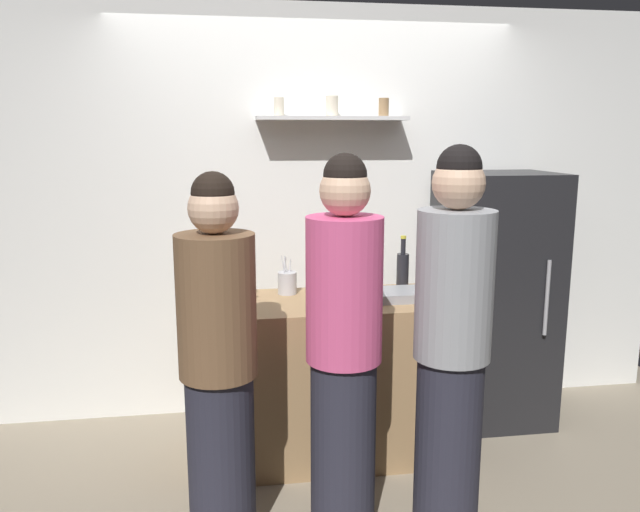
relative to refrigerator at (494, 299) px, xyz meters
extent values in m
plane|color=gray|center=(-1.08, -0.85, -0.79)|extent=(5.28, 5.28, 0.00)
cube|color=white|center=(-1.08, 0.40, 0.51)|extent=(4.80, 0.10, 2.60)
cube|color=silver|center=(-1.00, 0.24, 1.11)|extent=(0.92, 0.22, 0.02)
cylinder|color=beige|center=(-1.32, 0.24, 1.18)|extent=(0.06, 0.06, 0.11)
cylinder|color=beige|center=(-1.00, 0.24, 1.19)|extent=(0.08, 0.08, 0.12)
cylinder|color=olive|center=(-0.67, 0.24, 1.18)|extent=(0.06, 0.06, 0.11)
cube|color=black|center=(0.00, 0.00, 0.00)|extent=(0.68, 0.58, 1.58)
cylinder|color=#99999E|center=(0.19, -0.31, 0.08)|extent=(0.02, 0.02, 0.45)
cube|color=#9E7A51|center=(-1.16, -0.31, -0.34)|extent=(1.41, 0.61, 0.91)
cube|color=gray|center=(-0.75, -0.34, 0.14)|extent=(0.34, 0.24, 0.05)
cylinder|color=#B2B2B7|center=(-1.32, -0.13, 0.18)|extent=(0.11, 0.11, 0.13)
cylinder|color=silver|center=(-1.30, -0.12, 0.23)|extent=(0.02, 0.02, 0.15)
cylinder|color=silver|center=(-1.33, -0.13, 0.25)|extent=(0.01, 0.03, 0.18)
cylinder|color=silver|center=(-1.32, -0.13, 0.24)|extent=(0.03, 0.02, 0.17)
cylinder|color=silver|center=(-1.33, -0.12, 0.25)|extent=(0.01, 0.01, 0.18)
cylinder|color=silver|center=(-1.33, -0.11, 0.24)|extent=(0.03, 0.04, 0.17)
cylinder|color=silver|center=(-1.34, -0.13, 0.23)|extent=(0.01, 0.02, 0.15)
cylinder|color=silver|center=(-1.34, -0.14, 0.25)|extent=(0.03, 0.04, 0.19)
cylinder|color=silver|center=(-1.30, -0.11, 0.24)|extent=(0.02, 0.02, 0.16)
cylinder|color=black|center=(-0.62, -0.09, 0.22)|extent=(0.07, 0.07, 0.20)
cylinder|color=black|center=(-0.62, -0.09, 0.37)|extent=(0.03, 0.03, 0.09)
cylinder|color=gold|center=(-0.62, -0.09, 0.42)|extent=(0.03, 0.03, 0.02)
cylinder|color=#19471E|center=(-1.62, -0.45, 0.22)|extent=(0.07, 0.07, 0.21)
cylinder|color=#19471E|center=(-1.62, -0.45, 0.38)|extent=(0.03, 0.03, 0.09)
cylinder|color=black|center=(-1.62, -0.45, 0.43)|extent=(0.03, 0.03, 0.02)
cylinder|color=#472814|center=(-1.59, -0.23, 0.22)|extent=(0.07, 0.07, 0.21)
cylinder|color=#472814|center=(-1.59, -0.23, 0.36)|extent=(0.03, 0.03, 0.08)
cylinder|color=maroon|center=(-1.59, -0.23, 0.41)|extent=(0.03, 0.03, 0.02)
cylinder|color=silver|center=(-1.04, -0.21, 0.23)|extent=(0.08, 0.08, 0.22)
cylinder|color=silver|center=(-1.04, -0.21, 0.35)|extent=(0.04, 0.04, 0.03)
cylinder|color=#268C3F|center=(-1.04, -0.21, 0.38)|extent=(0.05, 0.05, 0.02)
cylinder|color=#262633|center=(-1.71, -1.00, -0.40)|extent=(0.30, 0.30, 0.78)
cylinder|color=brown|center=(-1.71, -1.00, 0.30)|extent=(0.34, 0.34, 0.62)
sphere|color=#D8AD8C|center=(-1.71, -1.00, 0.72)|extent=(0.21, 0.21, 0.21)
sphere|color=black|center=(-1.71, -1.00, 0.78)|extent=(0.18, 0.18, 0.18)
cylinder|color=#262633|center=(-0.68, -1.08, -0.37)|extent=(0.30, 0.30, 0.83)
cylinder|color=gray|center=(-0.68, -1.08, 0.37)|extent=(0.34, 0.34, 0.66)
sphere|color=#D8AD8C|center=(-0.68, -1.08, 0.82)|extent=(0.23, 0.23, 0.23)
sphere|color=black|center=(-0.68, -1.08, 0.88)|extent=(0.19, 0.19, 0.19)
cylinder|color=#262633|center=(-1.15, -0.99, -0.38)|extent=(0.30, 0.30, 0.82)
cylinder|color=#D14C7F|center=(-1.15, -0.99, 0.35)|extent=(0.34, 0.34, 0.65)
sphere|color=#D8AD8C|center=(-1.15, -0.99, 0.78)|extent=(0.22, 0.22, 0.22)
sphere|color=black|center=(-1.15, -0.99, 0.85)|extent=(0.19, 0.19, 0.19)
camera|label=1|loc=(-1.66, -3.60, 1.02)|focal=35.05mm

